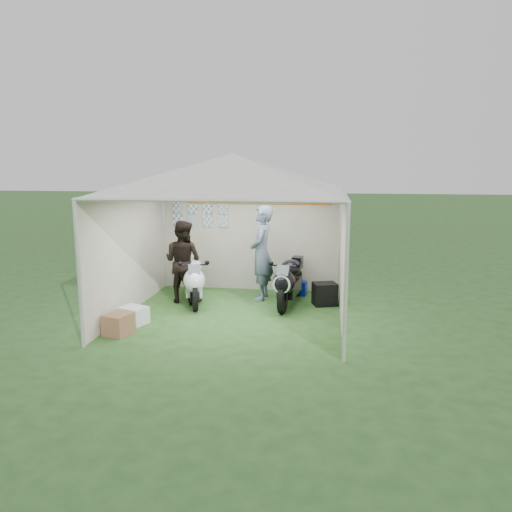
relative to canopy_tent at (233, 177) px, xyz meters
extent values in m
plane|color=#25491D|center=(0.00, -0.03, -2.58)|extent=(80.00, 80.00, 0.00)
cylinder|color=silver|center=(-2.00, -2.03, -1.43)|extent=(0.06, 0.06, 2.30)
cylinder|color=silver|center=(2.00, -2.03, -1.43)|extent=(0.06, 0.06, 2.30)
cylinder|color=silver|center=(-2.00, 1.97, -1.43)|extent=(0.06, 0.06, 2.30)
cylinder|color=silver|center=(2.00, 1.97, -1.43)|extent=(0.06, 0.06, 2.30)
cube|color=beige|center=(0.00, 1.97, -1.43)|extent=(4.00, 0.02, 2.30)
cube|color=beige|center=(-2.00, -0.03, -1.43)|extent=(0.02, 4.00, 2.30)
cube|color=beige|center=(2.00, -0.03, -1.43)|extent=(0.02, 4.00, 2.30)
pyramid|color=silver|center=(0.00, -0.03, 0.07)|extent=(5.66, 5.66, 0.70)
cube|color=#99A5B7|center=(-1.65, 1.95, -0.73)|extent=(0.22, 0.02, 0.28)
cube|color=#99A5B7|center=(-1.30, 1.95, -0.73)|extent=(0.22, 0.02, 0.28)
cube|color=#99A5B7|center=(-0.95, 1.95, -0.73)|extent=(0.22, 0.01, 0.28)
cube|color=#99A5B7|center=(-0.60, 1.95, -0.73)|extent=(0.22, 0.01, 0.28)
cube|color=#99A5B7|center=(-1.65, 1.95, -1.03)|extent=(0.22, 0.02, 0.28)
cube|color=#99A5B7|center=(-1.30, 1.95, -1.03)|extent=(0.22, 0.01, 0.28)
cube|color=#99A5B7|center=(-0.95, 1.95, -1.03)|extent=(0.22, 0.02, 0.28)
cube|color=#99A5B7|center=(-0.60, 1.95, -1.03)|extent=(0.22, 0.01, 0.28)
cylinder|color=#D8590C|center=(0.20, 1.94, -0.63)|extent=(3.20, 0.02, 0.02)
cylinder|color=black|center=(-0.79, 0.12, -2.29)|extent=(0.27, 0.56, 0.56)
cylinder|color=black|center=(-1.21, 1.36, -2.29)|extent=(0.31, 0.58, 0.56)
cube|color=silver|center=(-0.98, 0.70, -2.22)|extent=(0.59, 0.94, 0.28)
ellipsoid|color=silver|center=(-0.82, 0.21, -1.99)|extent=(0.58, 0.67, 0.47)
ellipsoid|color=silver|center=(-1.01, 0.79, -1.84)|extent=(0.58, 0.68, 0.33)
cube|color=black|center=(-1.14, 1.14, -1.90)|extent=(0.41, 0.61, 0.13)
cube|color=silver|center=(-1.23, 1.44, -1.83)|extent=(0.29, 0.33, 0.17)
cube|color=black|center=(-1.10, 1.05, -2.06)|extent=(0.25, 0.52, 0.09)
cube|color=#3F474C|center=(-0.78, 0.11, -1.75)|extent=(0.26, 0.20, 0.20)
cylinder|color=black|center=(0.91, 0.20, -2.29)|extent=(0.17, 0.58, 0.57)
cylinder|color=black|center=(1.09, 1.52, -2.29)|extent=(0.22, 0.59, 0.57)
cube|color=black|center=(0.99, 0.81, -2.21)|extent=(0.44, 0.94, 0.29)
ellipsoid|color=black|center=(0.92, 0.29, -1.98)|extent=(0.50, 0.62, 0.48)
ellipsoid|color=black|center=(1.01, 0.91, -1.83)|extent=(0.49, 0.64, 0.34)
cube|color=black|center=(1.06, 1.28, -1.89)|extent=(0.32, 0.60, 0.13)
cube|color=black|center=(1.10, 1.60, -1.81)|extent=(0.25, 0.31, 0.17)
cube|color=#9B050B|center=(1.04, 1.19, -2.05)|extent=(0.16, 0.53, 0.10)
cube|color=#3F474C|center=(0.91, 0.18, -1.74)|extent=(0.25, 0.17, 0.20)
cylinder|color=white|center=(0.90, 0.08, -1.98)|extent=(0.34, 0.06, 0.34)
cube|color=#0929CC|center=(1.10, 1.61, -2.43)|extent=(0.43, 0.30, 0.30)
imported|color=black|center=(-1.19, 0.72, -1.73)|extent=(0.97, 0.85, 1.70)
imported|color=slate|center=(0.38, 1.17, -1.59)|extent=(0.48, 0.73, 1.98)
cube|color=black|center=(1.70, 0.90, -2.35)|extent=(0.54, 0.49, 0.46)
cube|color=silver|center=(-1.67, -0.80, -2.42)|extent=(0.56, 0.50, 0.30)
cube|color=brown|center=(-1.71, -1.39, -2.40)|extent=(0.49, 0.49, 0.35)
camera|label=1|loc=(1.72, -8.95, 0.24)|focal=35.00mm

